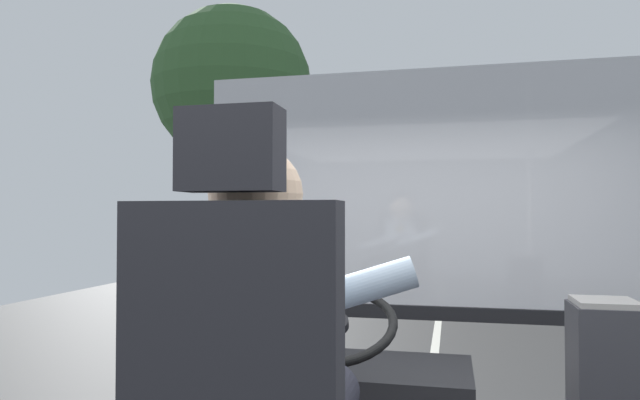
{
  "coord_description": "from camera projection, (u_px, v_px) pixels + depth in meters",
  "views": [
    {
      "loc": [
        0.24,
        -1.76,
        1.9
      ],
      "look_at": [
        -0.5,
        1.42,
        1.99
      ],
      "focal_mm": 31.79,
      "sensor_mm": 36.0,
      "label": 1
    }
  ],
  "objects": [
    {
      "name": "shop_building",
      "position": [
        579.0,
        176.0,
        19.33
      ],
      "size": [
        13.65,
        5.07,
        6.46
      ],
      "color": "gray",
      "rests_on": "ground"
    },
    {
      "name": "windshield_panel",
      "position": [
        410.0,
        221.0,
        3.35
      ],
      "size": [
        2.5,
        0.08,
        1.48
      ],
      "color": "silver"
    },
    {
      "name": "bus_driver",
      "position": [
        265.0,
        352.0,
        1.43
      ],
      "size": [
        0.76,
        0.59,
        0.8
      ],
      "color": "#282833",
      "rests_on": "driver_seat"
    },
    {
      "name": "ground",
      "position": [
        439.0,
        321.0,
        10.29
      ],
      "size": [
        18.0,
        44.0,
        0.06
      ],
      "color": "#333333"
    },
    {
      "name": "parked_car_white",
      "position": [
        613.0,
        258.0,
        15.85
      ],
      "size": [
        1.85,
        4.07,
        1.37
      ],
      "color": "silver",
      "rests_on": "ground"
    },
    {
      "name": "street_tree",
      "position": [
        232.0,
        88.0,
        9.56
      ],
      "size": [
        2.67,
        2.67,
        5.42
      ],
      "color": "#4C3828",
      "rests_on": "ground"
    }
  ]
}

